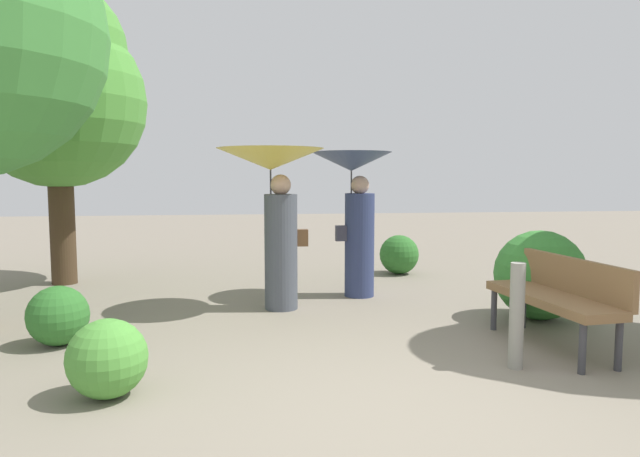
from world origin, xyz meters
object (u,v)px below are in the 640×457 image
(person_left, at_px, (274,192))
(path_marker_post, at_px, (517,316))
(park_bench, at_px, (558,293))
(person_right, at_px, (355,198))
(tree_mid_left, at_px, (56,85))

(person_left, bearing_deg, path_marker_post, -147.66)
(person_left, height_order, path_marker_post, person_left)
(park_bench, bearing_deg, person_right, -155.19)
(person_left, distance_m, tree_mid_left, 3.90)
(tree_mid_left, bearing_deg, person_left, -33.86)
(path_marker_post, bearing_deg, tree_mid_left, 138.04)
(person_left, relative_size, tree_mid_left, 0.44)
(path_marker_post, bearing_deg, park_bench, 36.84)
(path_marker_post, bearing_deg, person_right, 104.74)
(person_left, xyz_separation_m, tree_mid_left, (-3.00, 2.01, 1.48))
(person_right, xyz_separation_m, tree_mid_left, (-4.08, 1.43, 1.58))
(person_right, height_order, tree_mid_left, tree_mid_left)
(park_bench, bearing_deg, path_marker_post, -58.54)
(person_left, distance_m, park_bench, 3.24)
(person_right, xyz_separation_m, path_marker_post, (0.77, -2.93, -0.86))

